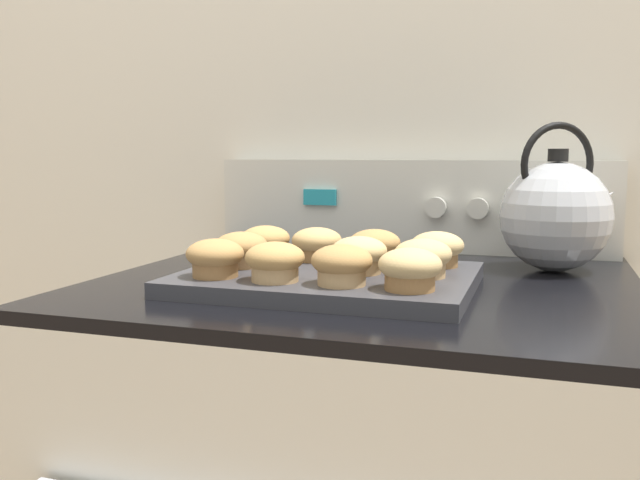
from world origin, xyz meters
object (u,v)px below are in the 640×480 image
tea_kettle (556,214)px  muffin_r0_c0 (215,258)px  muffin_r1_c2 (359,255)px  muffin_r0_c2 (342,264)px  muffin_r1_c3 (423,258)px  muffin_r2_c2 (375,246)px  muffin_r2_c0 (265,242)px  muffin_r2_c3 (437,249)px  muffin_r0_c1 (275,261)px  muffin_r0_c3 (410,269)px  muffin_r1_c0 (241,249)px  muffin_pan (329,279)px  muffin_r2_c1 (317,244)px

tea_kettle → muffin_r0_c0: bearing=-142.9°
muffin_r0_c0 → muffin_r1_c2: same height
muffin_r0_c2 → muffin_r1_c3: size_ratio=1.00×
muffin_r1_c3 → muffin_r1_c2: bearing=-180.0°
muffin_r2_c2 → tea_kettle: 0.30m
muffin_r2_c0 → muffin_r2_c3: same height
muffin_r2_c2 → muffin_r0_c1: bearing=-115.6°
muffin_r0_c1 → muffin_r2_c2: bearing=64.4°
muffin_r0_c3 → muffin_r2_c0: size_ratio=1.00×
muffin_r0_c2 → muffin_r1_c0: 0.20m
muffin_r0_c2 → muffin_r0_c0: bearing=179.7°
muffin_r2_c2 → muffin_r0_c0: bearing=-134.4°
muffin_r0_c2 → muffin_r1_c2: size_ratio=1.00×
muffin_pan → muffin_r2_c0: size_ratio=5.13×
muffin_pan → muffin_r2_c0: 0.16m
muffin_r0_c1 → muffin_r0_c0: bearing=177.5°
muffin_r1_c0 → muffin_r1_c2: 0.18m
muffin_r0_c0 → muffin_r2_c0: same height
muffin_r0_c0 → muffin_r1_c0: size_ratio=1.00×
muffin_r0_c3 → muffin_r1_c2: same height
muffin_r0_c1 → muffin_r1_c3: bearing=27.4°
muffin_r0_c1 → muffin_r1_c2: size_ratio=1.00×
muffin_r1_c2 → muffin_r2_c2: 0.09m
muffin_r0_c0 → muffin_r0_c1: (0.09, -0.00, 0.00)m
muffin_r2_c2 → muffin_r2_c3: same height
muffin_pan → muffin_r1_c0: size_ratio=5.13×
muffin_r0_c1 → muffin_r0_c3: bearing=-0.5°
muffin_r1_c3 → muffin_r0_c0: bearing=-161.7°
muffin_r1_c3 → muffin_r2_c3: (0.01, 0.09, 0.00)m
muffin_r1_c0 → muffin_r0_c0: bearing=-89.2°
muffin_pan → muffin_r0_c3: 0.16m
muffin_r0_c0 → muffin_r0_c3: bearing=-1.2°
muffin_r1_c0 → muffin_r1_c2: size_ratio=1.00×
muffin_r1_c0 → muffin_r1_c2: (0.18, 0.00, 0.00)m
muffin_r0_c0 → muffin_r0_c2: bearing=-0.3°
muffin_pan → muffin_r1_c2: bearing=0.6°
muffin_r1_c3 → muffin_r2_c0: (-0.26, 0.09, 0.00)m
muffin_pan → muffin_r1_c3: (0.13, 0.00, 0.04)m
muffin_r1_c2 → muffin_r2_c1: 0.13m
muffin_r1_c0 → muffin_r1_c3: (0.26, 0.00, 0.00)m
muffin_r1_c3 → muffin_r0_c3: bearing=-89.7°
muffin_r0_c3 → muffin_r1_c2: bearing=133.7°
muffin_r1_c0 → muffin_r2_c2: size_ratio=1.00×
muffin_r2_c2 → muffin_r2_c3: (0.09, 0.00, 0.00)m
muffin_r0_c2 → muffin_pan: bearing=117.0°
muffin_r2_c2 → muffin_r0_c2: bearing=-89.5°
muffin_r0_c2 → muffin_r1_c2: (-0.00, 0.09, 0.00)m
muffin_r2_c1 → muffin_r2_c3: same height
muffin_r2_c0 → muffin_r2_c2: 0.17m
muffin_r2_c3 → muffin_r2_c2: bearing=-179.8°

